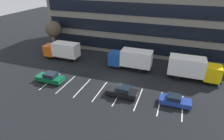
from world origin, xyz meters
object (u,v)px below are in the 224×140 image
at_px(box_truck_yellow, 193,68).
at_px(box_truck_blue, 131,58).
at_px(sedan_navy, 175,101).
at_px(sedan_forest, 50,78).
at_px(bare_tree, 53,29).
at_px(box_truck_orange, 62,50).
at_px(sedan_black, 122,91).

xyz_separation_m(box_truck_yellow, box_truck_blue, (-9.98, 0.47, -0.07)).
bearing_deg(box_truck_yellow, sedan_navy, -104.85).
bearing_deg(sedan_navy, box_truck_yellow, 75.15).
distance_m(sedan_forest, bare_tree, 14.77).
relative_size(box_truck_blue, box_truck_orange, 1.05).
xyz_separation_m(box_truck_orange, sedan_navy, (21.59, -7.98, -1.22)).
xyz_separation_m(box_truck_yellow, sedan_forest, (-20.46, -8.15, -1.30)).
xyz_separation_m(box_truck_orange, sedan_forest, (3.19, -8.39, -1.15)).
distance_m(box_truck_orange, sedan_forest, 9.05).
height_order(box_truck_blue, bare_tree, bare_tree).
bearing_deg(sedan_navy, bare_tree, 155.42).
bearing_deg(bare_tree, sedan_black, -32.63).
height_order(box_truck_blue, box_truck_orange, box_truck_blue).
bearing_deg(box_truck_yellow, sedan_black, -137.74).
distance_m(box_truck_yellow, sedan_black, 12.08).
bearing_deg(box_truck_orange, sedan_black, -29.40).
relative_size(sedan_navy, bare_tree, 0.62).
xyz_separation_m(sedan_black, sedan_navy, (6.84, 0.34, -0.05)).
bearing_deg(sedan_forest, bare_tree, 121.14).
relative_size(box_truck_yellow, box_truck_orange, 1.08).
distance_m(box_truck_yellow, bare_tree, 28.24).
height_order(box_truck_blue, sedan_forest, box_truck_blue).
xyz_separation_m(box_truck_blue, sedan_black, (1.10, -8.55, -1.26)).
bearing_deg(sedan_forest, box_truck_orange, 110.82).
bearing_deg(box_truck_yellow, box_truck_blue, 177.30).
height_order(box_truck_orange, sedan_black, box_truck_orange).
relative_size(box_truck_orange, sedan_navy, 1.85).
distance_m(sedan_black, bare_tree, 22.82).
bearing_deg(box_truck_blue, box_truck_yellow, -2.70).
bearing_deg(sedan_navy, box_truck_blue, 134.00).
relative_size(sedan_black, sedan_forest, 0.97).
distance_m(box_truck_blue, sedan_forest, 13.62).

